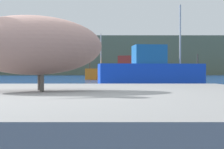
% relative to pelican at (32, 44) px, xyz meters
% --- Properties ---
extents(hillside_backdrop, '(140.00, 15.84, 9.19)m').
position_rel_pelican_xyz_m(hillside_backdrop, '(-0.37, 81.80, 3.44)').
color(hillside_backdrop, '#5B664C').
rests_on(hillside_backdrop, ground).
extents(pier_dock, '(3.79, 3.12, 0.79)m').
position_rel_pelican_xyz_m(pier_dock, '(0.01, 0.00, -0.76)').
color(pier_dock, gray).
rests_on(pier_dock, ground).
extents(pelican, '(1.43, 0.85, 0.93)m').
position_rel_pelican_xyz_m(pelican, '(0.00, 0.00, 0.00)').
color(pelican, gray).
rests_on(pelican, pier_dock).
extents(fishing_boat_blue, '(7.27, 3.06, 5.55)m').
position_rel_pelican_xyz_m(fishing_boat_blue, '(3.23, 20.24, -0.19)').
color(fishing_boat_blue, blue).
rests_on(fishing_boat_blue, ground).
extents(fishing_boat_orange, '(7.65, 4.19, 5.14)m').
position_rel_pelican_xyz_m(fishing_boat_orange, '(1.63, 33.98, -0.30)').
color(fishing_boat_orange, orange).
rests_on(fishing_boat_orange, ground).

